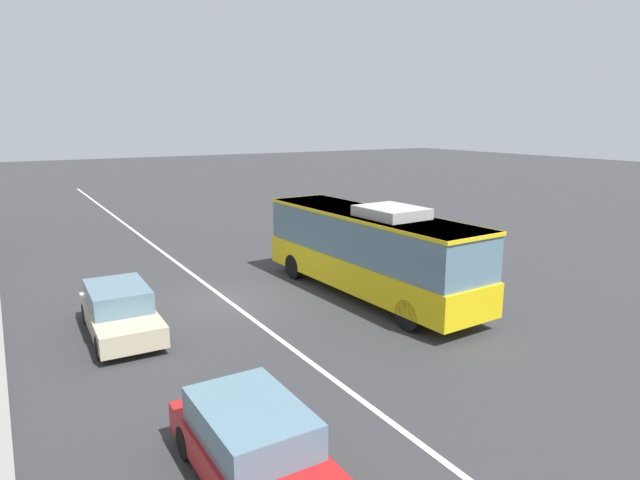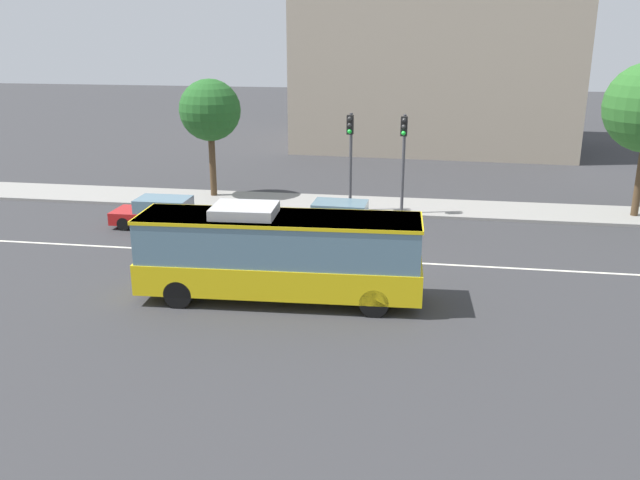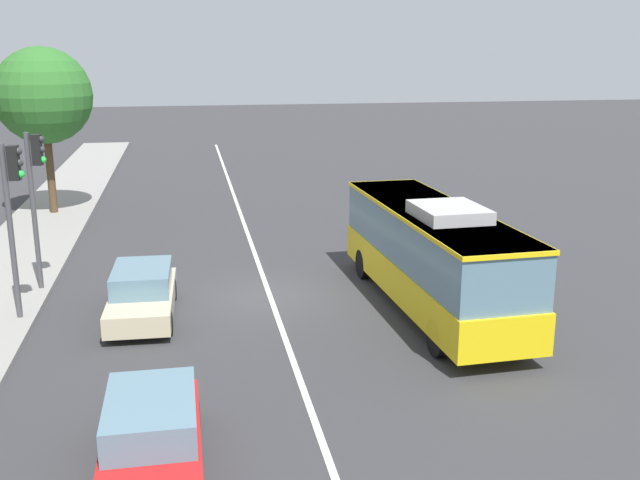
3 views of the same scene
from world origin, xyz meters
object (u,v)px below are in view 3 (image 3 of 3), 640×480
sedan_beige (142,293)px  traffic_light_near_corner (13,202)px  transit_bus (432,252)px  sedan_red (152,438)px  traffic_light_mid_block (36,184)px  street_tree_kerbside_centre (43,96)px

sedan_beige → traffic_light_near_corner: (0.22, 3.37, 2.84)m
transit_bus → traffic_light_near_corner: size_ratio=1.94×
sedan_red → traffic_light_mid_block: traffic_light_mid_block is taller
sedan_red → street_tree_kerbside_centre: street_tree_kerbside_centre is taller
sedan_beige → street_tree_kerbside_centre: street_tree_kerbside_centre is taller
transit_bus → traffic_light_mid_block: 12.54m
traffic_light_mid_block → traffic_light_near_corner: bearing=-89.0°
transit_bus → sedan_red: 11.12m
sedan_red → traffic_light_near_corner: size_ratio=0.87×
sedan_red → sedan_beige: (8.53, 0.58, 0.00)m
sedan_red → transit_bus: bearing=133.5°
transit_bus → sedan_red: transit_bus is taller
sedan_red → sedan_beige: size_ratio=0.99×
traffic_light_near_corner → street_tree_kerbside_centre: street_tree_kerbside_centre is taller
transit_bus → street_tree_kerbside_centre: size_ratio=1.30×
sedan_red → street_tree_kerbside_centre: 24.34m
traffic_light_near_corner → sedan_beige: bearing=-0.0°
sedan_red → traffic_light_mid_block: bearing=-161.8°
transit_bus → sedan_beige: (0.88, 8.58, -1.09)m
traffic_light_mid_block → sedan_red: bearing=-67.8°
transit_bus → street_tree_kerbside_centre: street_tree_kerbside_centre is taller
sedan_red → street_tree_kerbside_centre: size_ratio=0.58×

